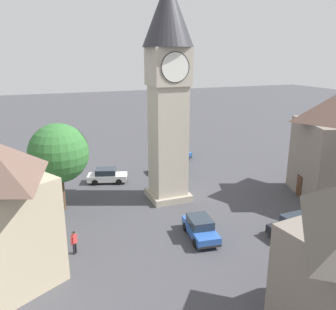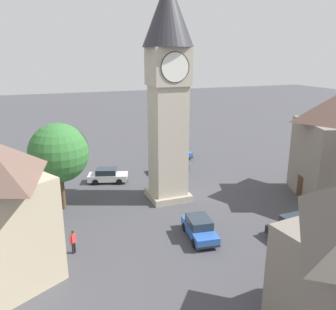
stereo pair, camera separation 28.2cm
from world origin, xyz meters
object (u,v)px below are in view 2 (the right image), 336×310
at_px(car_silver_kerb, 170,166).
at_px(car_red_corner, 199,228).
at_px(clock_tower, 168,76).
at_px(tree, 59,153).
at_px(car_black_far, 180,151).
at_px(pedestrian, 73,240).
at_px(car_blue_kerb, 295,226).
at_px(car_white_side, 108,175).

xyz_separation_m(car_silver_kerb, car_red_corner, (-3.35, -14.75, 0.00)).
relative_size(clock_tower, car_red_corner, 4.50).
height_order(clock_tower, tree, clock_tower).
bearing_deg(car_red_corner, car_silver_kerb, 77.20).
relative_size(car_black_far, pedestrian, 2.52).
bearing_deg(car_silver_kerb, car_blue_kerb, -78.60).
distance_m(car_blue_kerb, car_white_side, 19.56).
relative_size(car_blue_kerb, car_red_corner, 0.97).
bearing_deg(tree, clock_tower, -6.15).
bearing_deg(car_black_far, car_red_corner, -108.81).
height_order(clock_tower, car_white_side, clock_tower).
bearing_deg(pedestrian, car_silver_kerb, 47.91).
xyz_separation_m(car_blue_kerb, car_red_corner, (-6.79, 2.31, 0.00)).
bearing_deg(tree, car_white_side, 45.91).
distance_m(clock_tower, tree, 11.38).
height_order(car_black_far, tree, tree).
bearing_deg(clock_tower, car_blue_kerb, -58.12).
bearing_deg(car_black_far, car_silver_kerb, -122.93).
bearing_deg(car_white_side, tree, -134.09).
height_order(car_black_far, pedestrian, pedestrian).
xyz_separation_m(clock_tower, pedestrian, (-9.45, -6.70, -10.29)).
bearing_deg(clock_tower, car_white_side, 126.23).
relative_size(car_silver_kerb, car_black_far, 1.00).
bearing_deg(car_blue_kerb, clock_tower, 121.88).
height_order(car_blue_kerb, car_silver_kerb, same).
bearing_deg(car_white_side, pedestrian, -111.01).
height_order(car_red_corner, pedestrian, pedestrian).
height_order(car_blue_kerb, tree, tree).
bearing_deg(tree, car_blue_kerb, -35.23).
bearing_deg(clock_tower, car_red_corner, -93.59).
relative_size(car_silver_kerb, car_red_corner, 0.99).
distance_m(car_white_side, tree, 8.37).
xyz_separation_m(car_red_corner, car_white_side, (-4.02, 13.98, 0.00)).
relative_size(car_silver_kerb, car_white_side, 0.96).
distance_m(car_white_side, car_black_far, 12.55).
relative_size(car_red_corner, tree, 0.56).
relative_size(car_blue_kerb, car_silver_kerb, 0.99).
xyz_separation_m(car_blue_kerb, car_white_side, (-10.82, 16.29, 0.00)).
xyz_separation_m(car_silver_kerb, pedestrian, (-12.32, -13.64, 0.25)).
height_order(car_blue_kerb, car_red_corner, same).
height_order(clock_tower, car_silver_kerb, clock_tower).
relative_size(car_blue_kerb, car_white_side, 0.94).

